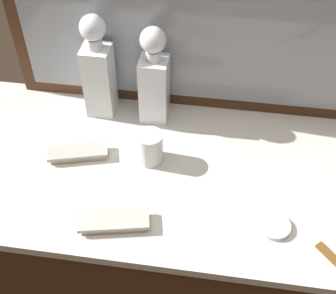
# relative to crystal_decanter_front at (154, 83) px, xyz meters

# --- Properties ---
(dresser) EXTENTS (1.28, 0.59, 0.87)m
(dresser) POSITION_rel_crystal_decanter_front_xyz_m (0.07, -0.20, -0.55)
(dresser) COLOR #472816
(dresser) RESTS_ON ground_plane
(crystal_decanter_front) EXTENTS (0.08, 0.08, 0.30)m
(crystal_decanter_front) POSITION_rel_crystal_decanter_front_xyz_m (0.00, 0.00, 0.00)
(crystal_decanter_front) COLOR white
(crystal_decanter_front) RESTS_ON dresser
(crystal_decanter_center) EXTENTS (0.08, 0.08, 0.32)m
(crystal_decanter_center) POSITION_rel_crystal_decanter_front_xyz_m (-0.16, 0.00, 0.01)
(crystal_decanter_center) COLOR white
(crystal_decanter_center) RESTS_ON dresser
(crystal_tumbler_center) EXTENTS (0.07, 0.07, 0.09)m
(crystal_tumbler_center) POSITION_rel_crystal_decanter_front_xyz_m (0.02, -0.18, -0.08)
(crystal_tumbler_center) COLOR white
(crystal_tumbler_center) RESTS_ON dresser
(silver_brush_center) EXTENTS (0.17, 0.10, 0.02)m
(silver_brush_center) POSITION_rel_crystal_decanter_front_xyz_m (-0.18, -0.20, -0.11)
(silver_brush_center) COLOR #B7A88C
(silver_brush_center) RESTS_ON dresser
(silver_brush_rear) EXTENTS (0.18, 0.09, 0.02)m
(silver_brush_rear) POSITION_rel_crystal_decanter_front_xyz_m (-0.03, -0.40, -0.11)
(silver_brush_rear) COLOR #B7A88C
(silver_brush_rear) RESTS_ON dresser
(porcelain_dish) EXTENTS (0.08, 0.08, 0.01)m
(porcelain_dish) POSITION_rel_crystal_decanter_front_xyz_m (0.35, -0.36, -0.12)
(porcelain_dish) COLOR silver
(porcelain_dish) RESTS_ON dresser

